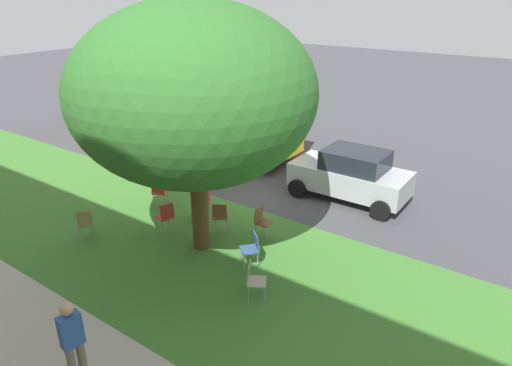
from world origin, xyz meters
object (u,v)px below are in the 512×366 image
school_bus (183,104)px  chair_4 (159,191)px  street_tree (194,94)px  chair_2 (84,222)px  chair_3 (252,246)px  chair_6 (220,215)px  chair_7 (204,202)px  parked_car (351,174)px  chair_5 (254,278)px  chair_1 (262,219)px  chair_0 (166,215)px  pedestrian_1 (73,341)px

school_bus → chair_4: bearing=125.8°
street_tree → chair_2: street_tree is taller
street_tree → chair_3: bearing=-178.4°
chair_6 → chair_4: bearing=-4.3°
chair_2 → chair_7: (-1.84, -2.75, 0.00)m
parked_car → chair_5: bearing=94.4°
chair_1 → chair_3: same height
chair_1 → parked_car: (-0.92, -3.64, 0.32)m
chair_7 → parked_car: bearing=-127.9°
chair_0 → chair_6: (-1.22, -0.88, 0.00)m
chair_1 → chair_5: 2.73m
chair_0 → parked_car: size_ratio=0.24×
chair_2 → chair_5: same height
pedestrian_1 → chair_0: bearing=-60.7°
chair_0 → chair_6: size_ratio=1.00×
chair_6 → parked_car: parked_car is taller
chair_4 → chair_5: same height
chair_4 → chair_6: size_ratio=1.00×
chair_0 → school_bus: 7.92m
chair_3 → pedestrian_1: 4.70m
chair_6 → chair_7: 0.96m
parked_car → school_bus: school_bus is taller
chair_1 → chair_5: (-1.38, 2.36, 0.00)m
chair_3 → chair_6: 1.89m
street_tree → chair_5: 4.37m
chair_4 → chair_7: size_ratio=1.00×
parked_car → chair_1: bearing=75.8°
chair_4 → school_bus: size_ratio=0.08×
chair_5 → chair_3: bearing=-52.9°
pedestrian_1 → chair_5: bearing=-106.7°
street_tree → chair_6: 3.63m
street_tree → chair_7: bearing=-51.9°
chair_3 → pedestrian_1: (0.29, 4.68, 0.41)m
chair_3 → school_bus: bearing=-37.5°
pedestrian_1 → school_bus: bearing=-54.8°
chair_6 → pedestrian_1: (-1.39, 5.53, 0.41)m
chair_5 → chair_6: bearing=-37.6°
chair_5 → chair_7: size_ratio=1.00×
chair_6 → chair_5: bearing=142.4°
chair_3 → parked_car: 4.96m
street_tree → chair_1: 3.89m
street_tree → chair_0: (1.31, -0.02, -3.51)m
chair_6 → school_bus: size_ratio=0.08×
chair_7 → parked_car: parked_car is taller
chair_4 → parked_car: parked_car is taller
chair_2 → chair_4: same height
chair_6 → pedestrian_1: pedestrian_1 is taller
chair_0 → parked_car: parked_car is taller
chair_2 → chair_7: bearing=-123.8°
chair_2 → chair_4: size_ratio=1.00×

